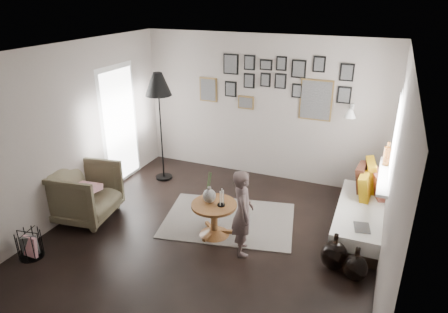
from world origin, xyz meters
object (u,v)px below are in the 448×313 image
at_px(pedestal_table, 214,221).
at_px(demijohn_small, 355,268).
at_px(floor_lamp, 158,88).
at_px(armchair, 84,193).
at_px(demijohn_large, 334,255).
at_px(daybed, 365,214).
at_px(magazine_basket, 30,244).
at_px(vase, 209,193).
at_px(child, 243,213).

bearing_deg(pedestal_table, demijohn_small, -6.63).
height_order(floor_lamp, demijohn_small, floor_lamp).
height_order(armchair, demijohn_large, armchair).
xyz_separation_m(daybed, demijohn_large, (-0.27, -1.08, -0.07)).
distance_m(daybed, armchair, 4.20).
relative_size(armchair, magazine_basket, 2.46).
bearing_deg(magazine_basket, pedestal_table, 34.43).
distance_m(floor_lamp, magazine_basket, 3.17).
bearing_deg(armchair, vase, -89.07).
height_order(pedestal_table, child, child).
distance_m(pedestal_table, floor_lamp, 2.59).
distance_m(magazine_basket, child, 2.83).
distance_m(armchair, demijohn_large, 3.74).
relative_size(floor_lamp, demijohn_large, 3.94).
relative_size(vase, magazine_basket, 1.22).
bearing_deg(magazine_basket, child, 24.95).
xyz_separation_m(pedestal_table, magazine_basket, (-2.03, -1.39, -0.05)).
relative_size(daybed, child, 1.52).
height_order(daybed, armchair, daybed).
distance_m(pedestal_table, demijohn_large, 1.70).
height_order(magazine_basket, demijohn_large, demijohn_large).
bearing_deg(demijohn_small, magazine_basket, -163.74).
xyz_separation_m(pedestal_table, daybed, (1.96, 0.97, 0.03)).
height_order(pedestal_table, daybed, daybed).
bearing_deg(magazine_basket, demijohn_large, 19.04).
bearing_deg(child, armchair, 66.41).
relative_size(pedestal_table, vase, 1.40).
distance_m(pedestal_table, vase, 0.42).
xyz_separation_m(daybed, magazine_basket, (-4.00, -2.36, -0.08)).
relative_size(floor_lamp, magazine_basket, 5.26).
bearing_deg(demijohn_large, child, -174.92).
xyz_separation_m(floor_lamp, magazine_basket, (-0.39, -2.76, -1.52)).
xyz_separation_m(magazine_basket, demijohn_small, (4.00, 1.17, -0.01)).
xyz_separation_m(vase, child, (0.58, -0.23, -0.05)).
xyz_separation_m(pedestal_table, demijohn_large, (1.69, -0.11, -0.04)).
height_order(pedestal_table, floor_lamp, floor_lamp).
xyz_separation_m(magazine_basket, demijohn_large, (3.73, 1.29, 0.01)).
relative_size(demijohn_large, demijohn_small, 1.10).
bearing_deg(daybed, vase, -155.51).
height_order(armchair, magazine_basket, armchair).
distance_m(armchair, magazine_basket, 1.11).
relative_size(armchair, demijohn_large, 1.84).
distance_m(demijohn_small, child, 1.52).
bearing_deg(armchair, demijohn_small, -97.47).
distance_m(floor_lamp, demijohn_large, 3.94).
xyz_separation_m(vase, floor_lamp, (-1.56, 1.34, 1.06)).
distance_m(daybed, floor_lamp, 3.90).
relative_size(pedestal_table, armchair, 0.70).
xyz_separation_m(armchair, magazine_basket, (0.00, -1.09, -0.24)).
distance_m(armchair, child, 2.55).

